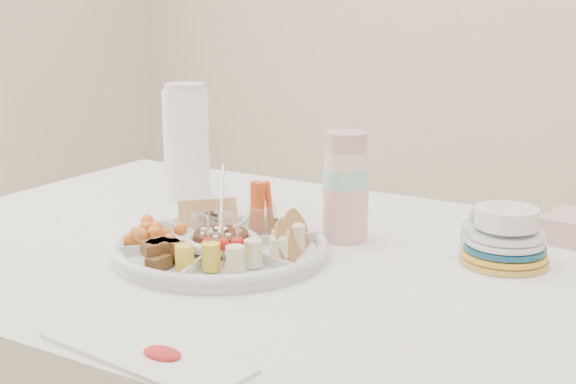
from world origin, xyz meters
The scene contains 13 objects.
party_tray centered at (-0.07, -0.07, 0.78)m, with size 0.38×0.38×0.04m, color white.
bean_dip centered at (-0.07, -0.07, 0.79)m, with size 0.10×0.10×0.04m, color #522B12.
tortillas centered at (0.06, -0.04, 0.80)m, with size 0.10×0.10×0.06m, color #B27936, non-canonical shape.
carrot_cucumber centered at (-0.03, 0.05, 0.82)m, with size 0.11×0.11×0.10m, color #ED511E, non-canonical shape.
pita_raisins centered at (-0.16, 0.02, 0.80)m, with size 0.11×0.11×0.06m, color #E1AB5B, non-canonical shape.
cherries centered at (-0.19, -0.11, 0.79)m, with size 0.12×0.12×0.05m, color #CE873A, non-canonical shape.
granola_chunks centered at (-0.10, -0.20, 0.79)m, with size 0.11×0.11×0.05m, color brown, non-canonical shape.
banana_tomato centered at (0.03, -0.16, 0.82)m, with size 0.10×0.10×0.08m, color #D7BA67, non-canonical shape.
cup_stack centered at (0.08, 0.14, 0.88)m, with size 0.09×0.09×0.24m, color #AECBA5.
thermos centered at (-0.38, 0.23, 0.89)m, with size 0.10×0.10×0.27m, color white.
flower_bowl centered at (0.36, 0.17, 0.80)m, with size 0.12×0.12×0.09m, color #AFDEBC.
plate_stack centered at (0.38, 0.16, 0.81)m, with size 0.15×0.15×0.10m, color #FABC5A.
placemat centered at (0.08, -0.45, 0.76)m, with size 0.31×0.10×0.01m, color beige.
Camera 1 is at (0.75, -1.18, 1.22)m, focal length 50.00 mm.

